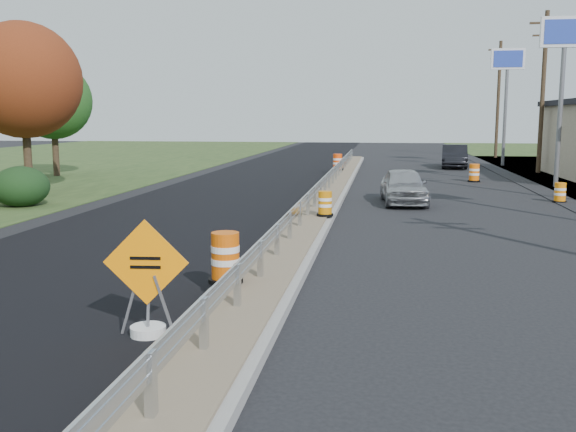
# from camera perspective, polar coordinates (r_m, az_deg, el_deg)

# --- Properties ---
(ground) EXTENTS (140.00, 140.00, 0.00)m
(ground) POSITION_cam_1_polar(r_m,az_deg,el_deg) (16.50, 0.17, -2.78)
(ground) COLOR black
(ground) RESTS_ON ground
(milled_overlay) EXTENTS (7.20, 120.00, 0.01)m
(milled_overlay) POSITION_cam_1_polar(r_m,az_deg,el_deg) (27.05, -6.02, 1.72)
(milled_overlay) COLOR black
(milled_overlay) RESTS_ON ground
(median) EXTENTS (1.60, 55.00, 0.23)m
(median) POSITION_cam_1_polar(r_m,az_deg,el_deg) (24.32, 2.88, 1.21)
(median) COLOR gray
(median) RESTS_ON ground
(guardrail) EXTENTS (0.10, 46.15, 0.72)m
(guardrail) POSITION_cam_1_polar(r_m,az_deg,el_deg) (25.24, 3.11, 2.89)
(guardrail) COLOR silver
(guardrail) RESTS_ON median
(pylon_sign_mid) EXTENTS (2.20, 0.30, 7.90)m
(pylon_sign_mid) POSITION_cam_1_polar(r_m,az_deg,el_deg) (33.18, 23.35, 13.55)
(pylon_sign_mid) COLOR slate
(pylon_sign_mid) RESTS_ON ground
(pylon_sign_north) EXTENTS (2.20, 0.30, 7.90)m
(pylon_sign_north) POSITION_cam_1_polar(r_m,az_deg,el_deg) (46.83, 18.91, 12.18)
(pylon_sign_north) COLOR slate
(pylon_sign_north) RESTS_ON ground
(utility_pole_nmid) EXTENTS (1.90, 0.26, 9.40)m
(utility_pole_nmid) POSITION_cam_1_polar(r_m,az_deg,el_deg) (41.07, 21.72, 10.43)
(utility_pole_nmid) COLOR #473523
(utility_pole_nmid) RESTS_ON ground
(utility_pole_north) EXTENTS (1.90, 0.26, 9.40)m
(utility_pole_north) POSITION_cam_1_polar(r_m,az_deg,el_deg) (55.78, 18.19, 10.00)
(utility_pole_north) COLOR #473523
(utility_pole_north) RESTS_ON ground
(hedge_north) EXTENTS (2.09, 2.09, 1.52)m
(hedge_north) POSITION_cam_1_polar(r_m,az_deg,el_deg) (25.84, -22.67, 2.44)
(hedge_north) COLOR black
(hedge_north) RESTS_ON ground
(tree_near_red) EXTENTS (4.95, 4.95, 7.35)m
(tree_near_red) POSITION_cam_1_polar(r_m,az_deg,el_deg) (30.22, -22.49, 11.07)
(tree_near_red) COLOR #473523
(tree_near_red) RESTS_ON ground
(tree_near_back) EXTENTS (4.29, 4.29, 6.37)m
(tree_near_back) POSITION_cam_1_polar(r_m,az_deg,el_deg) (38.63, -20.17, 9.58)
(tree_near_back) COLOR #473523
(tree_near_back) RESTS_ON ground
(caution_sign) EXTENTS (1.30, 0.54, 1.80)m
(caution_sign) POSITION_cam_1_polar(r_m,az_deg,el_deg) (10.04, -12.39, -7.89)
(caution_sign) COLOR white
(caution_sign) RESTS_ON ground
(barrel_median_near) EXTENTS (0.65, 0.65, 0.96)m
(barrel_median_near) POSITION_cam_1_polar(r_m,az_deg,el_deg) (12.05, -5.59, -3.80)
(barrel_median_near) COLOR black
(barrel_median_near) RESTS_ON median
(barrel_median_mid) EXTENTS (0.53, 0.53, 0.78)m
(barrel_median_mid) POSITION_cam_1_polar(r_m,az_deg,el_deg) (20.16, 3.31, 1.06)
(barrel_median_mid) COLOR black
(barrel_median_mid) RESTS_ON median
(barrel_median_far) EXTENTS (0.66, 0.66, 0.96)m
(barrel_median_far) POSITION_cam_1_polar(r_m,az_deg,el_deg) (37.75, 4.42, 4.77)
(barrel_median_far) COLOR black
(barrel_median_far) RESTS_ON median
(barrel_shoulder_near) EXTENTS (0.53, 0.53, 0.78)m
(barrel_shoulder_near) POSITION_cam_1_polar(r_m,az_deg,el_deg) (27.22, 23.03, 1.89)
(barrel_shoulder_near) COLOR black
(barrel_shoulder_near) RESTS_ON ground
(barrel_shoulder_mid) EXTENTS (0.63, 0.63, 0.93)m
(barrel_shoulder_mid) POSITION_cam_1_polar(r_m,az_deg,el_deg) (34.55, 16.22, 3.67)
(barrel_shoulder_mid) COLOR black
(barrel_shoulder_mid) RESTS_ON ground
(barrel_shoulder_far) EXTENTS (0.54, 0.54, 0.80)m
(barrel_shoulder_far) POSITION_cam_1_polar(r_m,az_deg,el_deg) (47.60, 14.32, 4.97)
(barrel_shoulder_far) COLOR black
(barrel_shoulder_far) RESTS_ON ground
(car_silver) EXTENTS (1.94, 4.15, 1.37)m
(car_silver) POSITION_cam_1_polar(r_m,az_deg,el_deg) (25.15, 10.25, 2.65)
(car_silver) COLOR #A7A8AC
(car_silver) RESTS_ON ground
(car_dark_mid) EXTENTS (2.01, 4.72, 1.51)m
(car_dark_mid) POSITION_cam_1_polar(r_m,az_deg,el_deg) (43.98, 14.59, 5.16)
(car_dark_mid) COLOR black
(car_dark_mid) RESTS_ON ground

